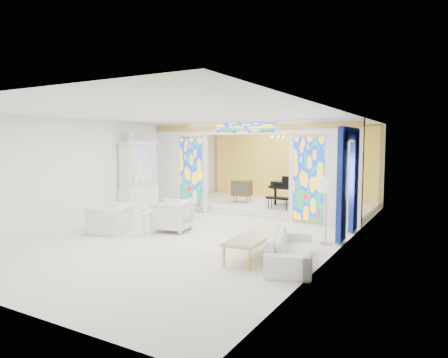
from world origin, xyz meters
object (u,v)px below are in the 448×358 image
Objects in this scene: armchair_left at (112,219)px; grand_piano at (301,185)px; china_cabinet at (139,179)px; armchair_right at (173,215)px; sofa at (290,249)px; tv_console at (242,188)px; coffee_table at (256,236)px.

grand_piano is (3.05, 6.04, 0.51)m from armchair_left.
china_cabinet reaches higher than armchair_right.
tv_console reaches higher than sofa.
china_cabinet reaches higher than armchair_left.
sofa is at bearing 59.67° from armchair_right.
sofa reaches higher than coffee_table.
coffee_table is 2.62× the size of tv_console.
china_cabinet is 5.61m from grand_piano.
coffee_table is at bearing -66.43° from tv_console.
armchair_left is at bearing -107.08° from tv_console.
grand_piano is (-1.97, 6.38, 0.56)m from sofa.
coffee_table is 0.80× the size of grand_piano.
coffee_table is (5.37, -2.50, -0.75)m from china_cabinet.
armchair_left is 0.42× the size of grand_piano.
armchair_right reaches higher than sofa.
armchair_left is 0.53× the size of coffee_table.
armchair_left is at bearing -66.49° from armchair_right.
armchair_left is at bearing -63.76° from china_cabinet.
sofa is (5.01, -0.34, -0.05)m from armchair_left.
coffee_table is 6.33m from grand_piano.
grand_piano is at bearing 100.63° from coffee_table.
armchair_right is (2.44, -1.43, -0.75)m from china_cabinet.
grand_piano is 3.27× the size of tv_console.
sofa is at bearing 68.29° from armchair_left.
china_cabinet is 1.32× the size of coffee_table.
tv_console is (2.20, 3.05, -0.48)m from china_cabinet.
sofa is 1.00× the size of coffee_table.
tv_console is at bearing -157.10° from grand_piano.
coffee_table is at bearing -24.98° from china_cabinet.
china_cabinet is at bearing -132.25° from armchair_right.
china_cabinet is 1.32× the size of sofa.
grand_piano is (1.76, 5.13, 0.45)m from armchair_right.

